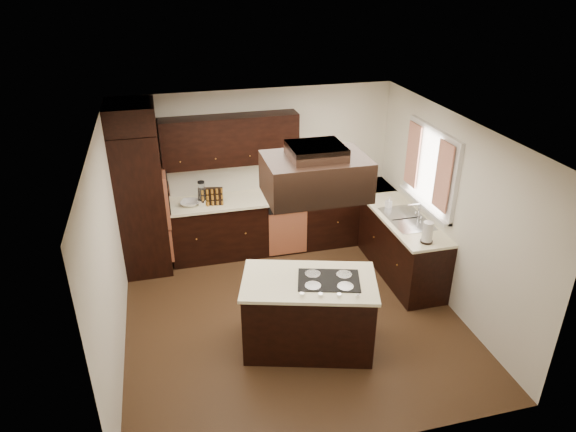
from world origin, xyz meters
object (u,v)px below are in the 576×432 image
object	(u,v)px
oven_column	(142,203)
spice_rack	(212,196)
range_hood	(315,176)
island	(308,315)

from	to	relation	value
oven_column	spice_rack	bearing A→B (deg)	-0.49
spice_rack	range_hood	bearing A→B (deg)	-57.43
island	range_hood	xyz separation A→B (m)	(0.06, 0.04, 1.72)
oven_column	island	size ratio (longest dim) A/B	1.45
island	range_hood	bearing A→B (deg)	52.30
spice_rack	island	bearing A→B (deg)	-59.05
range_hood	oven_column	bearing A→B (deg)	129.74
oven_column	island	distance (m)	2.99
island	oven_column	bearing A→B (deg)	144.76
oven_column	spice_rack	size ratio (longest dim) A/B	6.69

